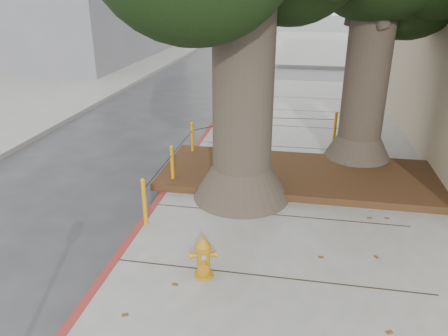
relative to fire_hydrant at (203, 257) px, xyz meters
The scene contains 9 objects.
ground 0.70m from the fire_hydrant, 20.34° to the left, with size 140.00×140.00×0.00m, color #28282B.
sidewalk_far 30.86m from the fire_hydrant, 77.90° to the left, with size 16.00×20.00×0.15m, color slate.
curb_red 3.11m from the fire_hydrant, 119.85° to the left, with size 0.14×26.00×0.16m, color maroon.
planter_bed 4.30m from the fire_hydrant, 71.46° to the left, with size 6.40×2.60×0.16m, color black.
bollard_ring 4.57m from the fire_hydrant, 95.04° to the left, with size 3.79×5.39×0.95m.
fire_hydrant is the anchor object (origin of this frame).
car_silver 19.35m from the fire_hydrant, 73.65° to the left, with size 1.39×3.46×1.18m, color #ACACB1.
car_red 19.38m from the fire_hydrant, 67.31° to the left, with size 1.42×4.07×1.34m, color maroon.
car_dark 22.15m from the fire_hydrant, 118.65° to the left, with size 1.92×4.73×1.37m, color black.
Camera 1 is at (0.86, -5.62, 4.30)m, focal length 35.00 mm.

